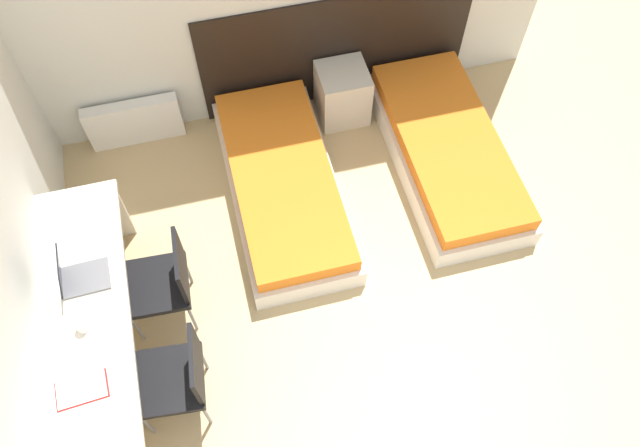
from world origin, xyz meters
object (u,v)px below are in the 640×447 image
bed_near_window (283,185)px  chair_near_laptop (164,280)px  bed_near_door (447,150)px  nightstand (342,94)px  chair_near_notebook (177,376)px  laptop (77,276)px

bed_near_window → chair_near_laptop: 1.39m
bed_near_window → chair_near_laptop: bearing=-141.8°
bed_near_door → nightstand: size_ratio=3.79×
nightstand → chair_near_notebook: size_ratio=0.62×
bed_near_window → laptop: (-1.58, -0.82, 0.63)m
chair_near_notebook → bed_near_window: bearing=61.3°
bed_near_door → chair_near_laptop: bearing=-161.9°
laptop → bed_near_window: bearing=25.8°
bed_near_window → chair_near_laptop: size_ratio=2.35×
nightstand → bed_near_window: bearing=-133.1°
bed_near_window → nightstand: nightstand is taller
bed_near_door → nightstand: (-0.75, 0.80, 0.09)m
bed_near_window → nightstand: (0.75, 0.80, 0.09)m
bed_near_door → nightstand: 1.10m
bed_near_door → nightstand: bearing=133.1°
chair_near_laptop → laptop: 0.60m
chair_near_laptop → laptop: (-0.52, 0.01, 0.31)m
bed_near_window → chair_near_notebook: bearing=-124.1°
bed_near_window → chair_near_laptop: chair_near_laptop is taller
chair_near_notebook → laptop: (-0.52, 0.75, 0.31)m
nightstand → chair_near_laptop: 2.45m
bed_near_door → chair_near_notebook: 3.02m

